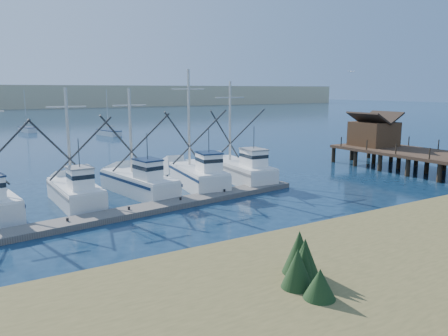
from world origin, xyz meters
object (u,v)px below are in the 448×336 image
Objects in this scene: sailboat_near at (109,133)px; sailboat_far at (27,129)px; floating_dock at (129,212)px; timber_pier at (401,144)px.

sailboat_far is at bearing 116.19° from sailboat_near.
sailboat_far is (-11.55, 14.46, 0.02)m from sailboat_near.
floating_dock is 29.89m from timber_pier.
sailboat_near is at bearing 67.05° from floating_dock.
floating_dock is 3.51× the size of sailboat_near.
floating_dock is at bearing -176.13° from timber_pier.
sailboat_near and sailboat_far have the same top height.
timber_pier is 68.48m from sailboat_far.
floating_dock is at bearing -117.60° from sailboat_near.
sailboat_far is (2.06, 64.61, 0.32)m from floating_dock.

